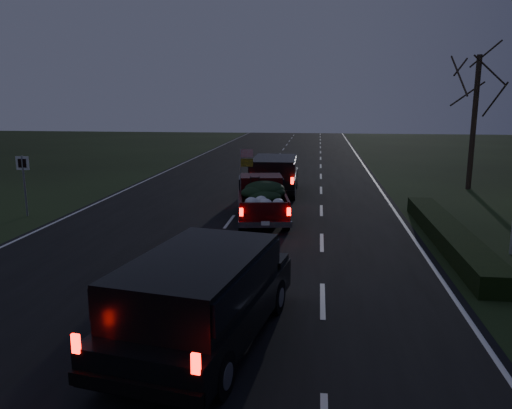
# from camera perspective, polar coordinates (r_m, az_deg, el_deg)

# --- Properties ---
(ground) EXTENTS (120.00, 120.00, 0.00)m
(ground) POSITION_cam_1_polar(r_m,az_deg,el_deg) (14.96, -6.45, -6.55)
(ground) COLOR black
(ground) RESTS_ON ground
(road_asphalt) EXTENTS (14.00, 120.00, 0.02)m
(road_asphalt) POSITION_cam_1_polar(r_m,az_deg,el_deg) (14.95, -6.45, -6.52)
(road_asphalt) COLOR black
(road_asphalt) RESTS_ON ground
(hedge_row) EXTENTS (1.00, 10.00, 0.60)m
(hedge_row) POSITION_cam_1_polar(r_m,az_deg,el_deg) (17.90, 21.13, -3.21)
(hedge_row) COLOR black
(hedge_row) RESTS_ON ground
(route_sign) EXTENTS (0.55, 0.08, 2.50)m
(route_sign) POSITION_cam_1_polar(r_m,az_deg,el_deg) (22.45, -25.02, 2.93)
(route_sign) COLOR gray
(route_sign) RESTS_ON ground
(bare_tree_far) EXTENTS (3.60, 3.60, 7.00)m
(bare_tree_far) POSITION_cam_1_polar(r_m,az_deg,el_deg) (28.94, 23.91, 11.89)
(bare_tree_far) COLOR black
(bare_tree_far) RESTS_ON ground
(pickup_truck) EXTENTS (2.57, 5.04, 2.52)m
(pickup_truck) POSITION_cam_1_polar(r_m,az_deg,el_deg) (19.86, 0.66, 0.93)
(pickup_truck) COLOR #3C080B
(pickup_truck) RESTS_ON ground
(lead_suv) EXTENTS (2.29, 5.35, 1.53)m
(lead_suv) POSITION_cam_1_polar(r_m,az_deg,el_deg) (25.30, 2.13, 3.77)
(lead_suv) COLOR black
(lead_suv) RESTS_ON ground
(rear_suv) EXTENTS (3.09, 5.56, 1.51)m
(rear_suv) POSITION_cam_1_polar(r_m,az_deg,el_deg) (9.72, -6.27, -9.68)
(rear_suv) COLOR black
(rear_suv) RESTS_ON ground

